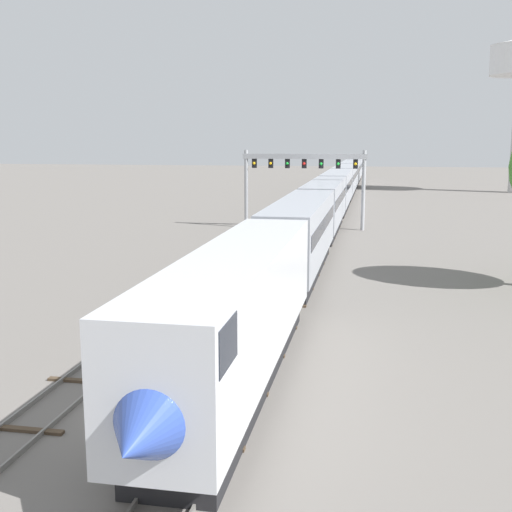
# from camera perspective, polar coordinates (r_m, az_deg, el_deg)

# --- Properties ---
(ground_plane) EXTENTS (400.00, 400.00, 0.00)m
(ground_plane) POSITION_cam_1_polar(r_m,az_deg,el_deg) (21.35, -8.84, -13.60)
(ground_plane) COLOR slate
(track_main) EXTENTS (2.60, 200.00, 0.16)m
(track_main) POSITION_cam_1_polar(r_m,az_deg,el_deg) (78.97, 7.15, 3.98)
(track_main) COLOR slate
(track_main) RESTS_ON ground
(track_near) EXTENTS (2.60, 160.00, 0.16)m
(track_near) POSITION_cam_1_polar(r_m,az_deg,el_deg) (59.86, 0.69, 2.07)
(track_near) COLOR slate
(track_near) RESTS_ON ground
(passenger_train) EXTENTS (3.04, 135.38, 4.80)m
(passenger_train) POSITION_cam_1_polar(r_m,az_deg,el_deg) (80.06, 7.25, 5.89)
(passenger_train) COLOR silver
(passenger_train) RESTS_ON ground
(signal_gantry) EXTENTS (12.10, 0.49, 7.66)m
(signal_gantry) POSITION_cam_1_polar(r_m,az_deg,el_deg) (62.92, 4.30, 7.58)
(signal_gantry) COLOR #999BA0
(signal_gantry) RESTS_ON ground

